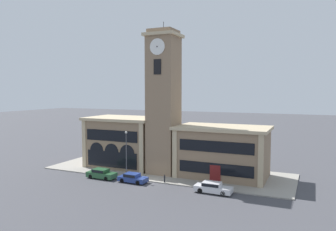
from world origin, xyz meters
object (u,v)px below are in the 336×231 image
object	(u,v)px
parked_car_near	(101,173)
parked_car_mid	(133,178)
parked_car_far	(213,187)
bollard	(165,179)
street_lamp	(126,148)

from	to	relation	value
parked_car_near	parked_car_mid	distance (m)	5.26
parked_car_near	parked_car_far	world-z (taller)	parked_car_near
parked_car_far	bollard	size ratio (longest dim) A/B	4.44
parked_car_near	street_lamp	distance (m)	5.25
parked_car_mid	street_lamp	bearing A→B (deg)	141.99
parked_car_near	parked_car_mid	world-z (taller)	parked_car_near
parked_car_near	parked_car_far	bearing A→B (deg)	1.05
street_lamp	bollard	bearing A→B (deg)	-2.03
parked_car_mid	parked_car_far	size ratio (longest dim) A/B	0.87
parked_car_mid	street_lamp	world-z (taller)	street_lamp
parked_car_near	parked_car_far	distance (m)	16.78
parked_car_mid	parked_car_far	xyz separation A→B (m)	(11.53, 0.00, 0.05)
bollard	parked_car_far	bearing A→B (deg)	-10.73
parked_car_far	parked_car_mid	bearing A→B (deg)	-178.95
parked_car_mid	street_lamp	xyz separation A→B (m)	(-1.97, 1.60, 3.81)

